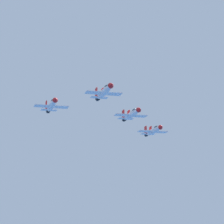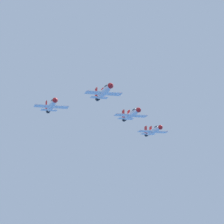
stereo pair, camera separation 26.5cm
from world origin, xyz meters
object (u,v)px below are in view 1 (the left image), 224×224
at_px(jet_left_outer, 153,131).
at_px(jet_right_wingman, 52,105).
at_px(jet_lead, 104,92).
at_px(jet_left_wingman, 131,114).

bearing_deg(jet_left_outer, jet_right_wingman, -67.88).
bearing_deg(jet_lead, jet_right_wingman, -139.57).
bearing_deg(jet_right_wingman, jet_lead, 40.71).
xyz_separation_m(jet_lead, jet_left_wingman, (-20.05, 0.69, -2.74)).
bearing_deg(jet_lead, jet_left_wingman, 139.71).
xyz_separation_m(jet_left_wingman, jet_right_wingman, (16.13, -20.36, 1.43)).
relative_size(jet_lead, jet_left_wingman, 1.02).
height_order(jet_lead, jet_right_wingman, jet_lead).
xyz_separation_m(jet_left_wingman, jet_left_outer, (-20.04, 0.69, -2.03)).
bearing_deg(jet_left_outer, jet_lead, -39.65).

